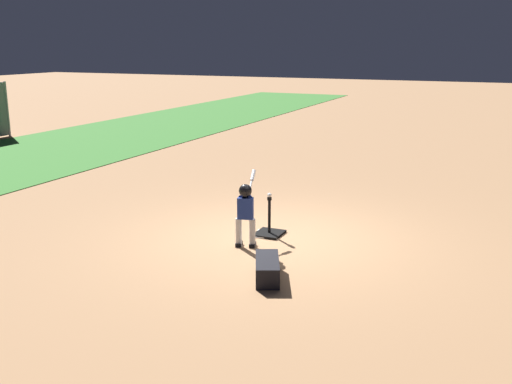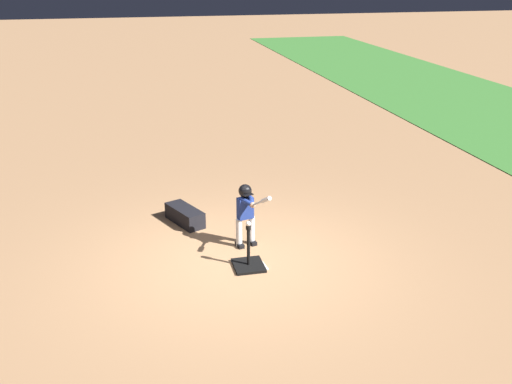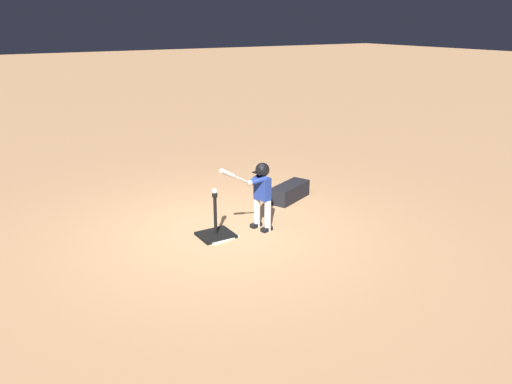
{
  "view_description": "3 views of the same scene",
  "coord_description": "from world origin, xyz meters",
  "px_view_note": "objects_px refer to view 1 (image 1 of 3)",
  "views": [
    {
      "loc": [
        -8.8,
        -3.6,
        3.17
      ],
      "look_at": [
        -0.46,
        0.09,
        0.9
      ],
      "focal_mm": 42.0,
      "sensor_mm": 36.0,
      "label": 1
    },
    {
      "loc": [
        7.87,
        -1.55,
        4.19
      ],
      "look_at": [
        -0.53,
        0.4,
        0.9
      ],
      "focal_mm": 42.0,
      "sensor_mm": 36.0,
      "label": 2
    },
    {
      "loc": [
        3.12,
        6.09,
        2.98
      ],
      "look_at": [
        -0.47,
        0.18,
        0.58
      ],
      "focal_mm": 35.0,
      "sensor_mm": 36.0,
      "label": 3
    }
  ],
  "objects_px": {
    "batting_tee": "(269,230)",
    "batter_child": "(246,207)",
    "baseball": "(269,195)",
    "equipment_bag": "(267,269)"
  },
  "relations": [
    {
      "from": "batting_tee",
      "to": "batter_child",
      "type": "relative_size",
      "value": 0.59
    },
    {
      "from": "baseball",
      "to": "equipment_bag",
      "type": "height_order",
      "value": "baseball"
    },
    {
      "from": "batter_child",
      "to": "equipment_bag",
      "type": "xyz_separation_m",
      "value": [
        -1.12,
        -0.84,
        -0.51
      ]
    },
    {
      "from": "equipment_bag",
      "to": "batter_child",
      "type": "bearing_deg",
      "value": 13.09
    },
    {
      "from": "batter_child",
      "to": "baseball",
      "type": "distance_m",
      "value": 0.7
    },
    {
      "from": "batter_child",
      "to": "equipment_bag",
      "type": "distance_m",
      "value": 1.49
    },
    {
      "from": "equipment_bag",
      "to": "batting_tee",
      "type": "bearing_deg",
      "value": -2.01
    },
    {
      "from": "batting_tee",
      "to": "baseball",
      "type": "relative_size",
      "value": 8.88
    },
    {
      "from": "batting_tee",
      "to": "equipment_bag",
      "type": "relative_size",
      "value": 0.78
    },
    {
      "from": "batter_child",
      "to": "equipment_bag",
      "type": "height_order",
      "value": "batter_child"
    }
  ]
}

